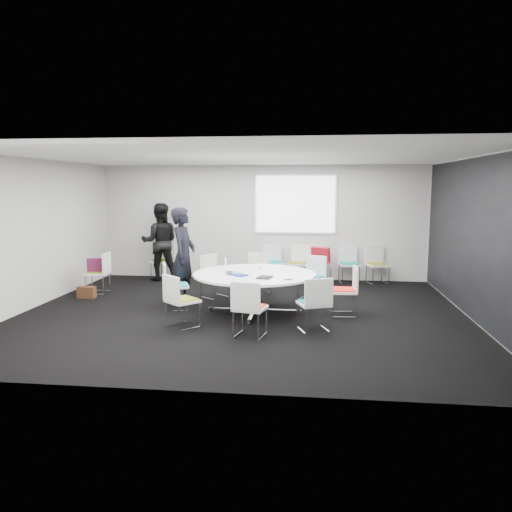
# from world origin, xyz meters

# --- Properties ---
(room_shell) EXTENTS (8.08, 7.08, 2.88)m
(room_shell) POSITION_xyz_m (0.09, 0.00, 1.40)
(room_shell) COLOR black
(room_shell) RESTS_ON ground
(conference_table) EXTENTS (2.21, 2.21, 0.73)m
(conference_table) POSITION_xyz_m (0.21, 0.09, 0.54)
(conference_table) COLOR silver
(conference_table) RESTS_ON ground
(projection_screen) EXTENTS (1.90, 0.03, 1.35)m
(projection_screen) POSITION_xyz_m (0.80, 3.46, 1.85)
(projection_screen) COLOR white
(projection_screen) RESTS_ON room_shell
(chair_ring_a) EXTENTS (0.48, 0.49, 0.88)m
(chair_ring_a) POSITION_xyz_m (1.81, 0.09, 0.28)
(chair_ring_a) COLOR silver
(chair_ring_a) RESTS_ON ground
(chair_ring_b) EXTENTS (0.61, 0.61, 0.88)m
(chair_ring_b) POSITION_xyz_m (1.24, 1.29, 0.28)
(chair_ring_b) COLOR silver
(chair_ring_b) RESTS_ON ground
(chair_ring_c) EXTENTS (0.54, 0.53, 0.88)m
(chair_ring_c) POSITION_xyz_m (0.13, 1.66, 0.28)
(chair_ring_c) COLOR silver
(chair_ring_c) RESTS_ON ground
(chair_ring_d) EXTENTS (0.64, 0.64, 0.88)m
(chair_ring_d) POSITION_xyz_m (-0.76, 1.23, 0.28)
(chair_ring_d) COLOR silver
(chair_ring_d) RESTS_ON ground
(chair_ring_e) EXTENTS (0.58, 0.59, 0.88)m
(chair_ring_e) POSITION_xyz_m (-1.29, 0.17, 0.28)
(chair_ring_e) COLOR silver
(chair_ring_e) RESTS_ON ground
(chair_ring_f) EXTENTS (0.64, 0.64, 0.88)m
(chair_ring_f) POSITION_xyz_m (-0.85, -1.00, 0.28)
(chair_ring_f) COLOR silver
(chair_ring_f) RESTS_ON ground
(chair_ring_g) EXTENTS (0.54, 0.53, 0.88)m
(chair_ring_g) POSITION_xyz_m (0.31, -1.37, 0.28)
(chair_ring_g) COLOR silver
(chair_ring_g) RESTS_ON ground
(chair_ring_h) EXTENTS (0.59, 0.58, 0.88)m
(chair_ring_h) POSITION_xyz_m (1.29, -0.96, 0.28)
(chair_ring_h) COLOR silver
(chair_ring_h) RESTS_ON ground
(chair_back_a) EXTENTS (0.55, 0.55, 0.88)m
(chair_back_a) POSITION_xyz_m (0.30, 3.17, 0.28)
(chair_back_a) COLOR silver
(chair_back_a) RESTS_ON ground
(chair_back_b) EXTENTS (0.54, 0.53, 0.88)m
(chair_back_b) POSITION_xyz_m (0.91, 3.13, 0.28)
(chair_back_b) COLOR silver
(chair_back_b) RESTS_ON ground
(chair_back_c) EXTENTS (0.57, 0.56, 0.88)m
(chair_back_c) POSITION_xyz_m (1.42, 3.15, 0.28)
(chair_back_c) COLOR silver
(chair_back_c) RESTS_ON ground
(chair_back_d) EXTENTS (0.52, 0.51, 0.88)m
(chair_back_d) POSITION_xyz_m (2.10, 3.17, 0.28)
(chair_back_d) COLOR silver
(chair_back_d) RESTS_ON ground
(chair_back_e) EXTENTS (0.57, 0.56, 0.88)m
(chair_back_e) POSITION_xyz_m (2.77, 3.16, 0.28)
(chair_back_e) COLOR silver
(chair_back_e) RESTS_ON ground
(chair_spare_left) EXTENTS (0.48, 0.49, 0.88)m
(chair_spare_left) POSITION_xyz_m (-3.33, 1.35, 0.28)
(chair_spare_left) COLOR silver
(chair_spare_left) RESTS_ON ground
(chair_person_back) EXTENTS (0.59, 0.58, 0.88)m
(chair_person_back) POSITION_xyz_m (-2.46, 3.16, 0.28)
(chair_person_back) COLOR silver
(chair_person_back) RESTS_ON ground
(person_main) EXTENTS (0.49, 0.71, 1.89)m
(person_main) POSITION_xyz_m (-1.27, 0.70, 0.94)
(person_main) COLOR black
(person_main) RESTS_ON ground
(person_back) EXTENTS (1.07, 0.93, 1.88)m
(person_back) POSITION_xyz_m (-2.47, 3.00, 0.94)
(person_back) COLOR black
(person_back) RESTS_ON ground
(laptop) EXTENTS (0.31, 0.38, 0.03)m
(laptop) POSITION_xyz_m (-0.18, 0.01, 0.74)
(laptop) COLOR #333338
(laptop) RESTS_ON conference_table
(laptop_lid) EXTENTS (0.08, 0.30, 0.22)m
(laptop_lid) POSITION_xyz_m (-0.33, 0.18, 0.86)
(laptop_lid) COLOR silver
(laptop_lid) RESTS_ON conference_table
(notebook_black) EXTENTS (0.28, 0.34, 0.02)m
(notebook_black) POSITION_xyz_m (0.44, -0.35, 0.74)
(notebook_black) COLOR black
(notebook_black) RESTS_ON conference_table
(tablet_folio) EXTENTS (0.33, 0.32, 0.03)m
(tablet_folio) POSITION_xyz_m (-0.03, -0.19, 0.74)
(tablet_folio) COLOR navy
(tablet_folio) RESTS_ON conference_table
(papers_right) EXTENTS (0.36, 0.31, 0.00)m
(papers_right) POSITION_xyz_m (0.83, 0.40, 0.73)
(papers_right) COLOR silver
(papers_right) RESTS_ON conference_table
(papers_front) EXTENTS (0.32, 0.24, 0.00)m
(papers_front) POSITION_xyz_m (0.93, 0.02, 0.73)
(papers_front) COLOR white
(papers_front) RESTS_ON conference_table
(cup) EXTENTS (0.08, 0.08, 0.09)m
(cup) POSITION_xyz_m (0.26, 0.42, 0.78)
(cup) COLOR white
(cup) RESTS_ON conference_table
(phone) EXTENTS (0.16, 0.11, 0.01)m
(phone) POSITION_xyz_m (0.85, -0.48, 0.73)
(phone) COLOR black
(phone) RESTS_ON conference_table
(maroon_bag) EXTENTS (0.42, 0.26, 0.28)m
(maroon_bag) POSITION_xyz_m (-3.34, 1.35, 0.62)
(maroon_bag) COLOR #551635
(maroon_bag) RESTS_ON chair_spare_left
(brown_bag) EXTENTS (0.36, 0.17, 0.24)m
(brown_bag) POSITION_xyz_m (-3.38, 0.87, 0.12)
(brown_bag) COLOR #412415
(brown_bag) RESTS_ON ground
(red_jacket) EXTENTS (0.47, 0.33, 0.36)m
(red_jacket) POSITION_xyz_m (1.42, 2.93, 0.70)
(red_jacket) COLOR maroon
(red_jacket) RESTS_ON chair_back_c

